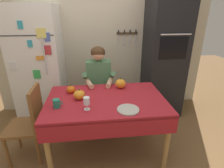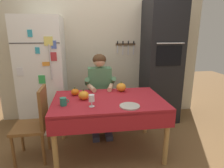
# 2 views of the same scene
# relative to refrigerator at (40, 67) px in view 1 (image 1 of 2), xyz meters

# --- Properties ---
(ground_plane) EXTENTS (10.00, 10.00, 0.00)m
(ground_plane) POSITION_rel_refrigerator_xyz_m (0.95, -0.96, -0.90)
(ground_plane) COLOR brown
(ground_plane) RESTS_ON ground
(back_wall_assembly) EXTENTS (3.70, 0.13, 2.60)m
(back_wall_assembly) POSITION_rel_refrigerator_xyz_m (1.00, 0.39, 0.40)
(back_wall_assembly) COLOR beige
(back_wall_assembly) RESTS_ON ground
(refrigerator) EXTENTS (0.68, 0.71, 1.80)m
(refrigerator) POSITION_rel_refrigerator_xyz_m (0.00, 0.00, 0.00)
(refrigerator) COLOR white
(refrigerator) RESTS_ON ground
(wall_oven) EXTENTS (0.60, 0.64, 2.10)m
(wall_oven) POSITION_rel_refrigerator_xyz_m (2.00, 0.04, 0.15)
(wall_oven) COLOR black
(wall_oven) RESTS_ON ground
(dining_table) EXTENTS (1.40, 0.90, 0.74)m
(dining_table) POSITION_rel_refrigerator_xyz_m (0.95, -0.88, -0.24)
(dining_table) COLOR tan
(dining_table) RESTS_ON ground
(chair_behind_person) EXTENTS (0.40, 0.40, 0.93)m
(chair_behind_person) POSITION_rel_refrigerator_xyz_m (0.89, -0.09, -0.39)
(chair_behind_person) COLOR brown
(chair_behind_person) RESTS_ON ground
(seated_person) EXTENTS (0.47, 0.55, 1.25)m
(seated_person) POSITION_rel_refrigerator_xyz_m (0.89, -0.28, -0.16)
(seated_person) COLOR #38384C
(seated_person) RESTS_ON ground
(chair_left_side) EXTENTS (0.40, 0.40, 0.93)m
(chair_left_side) POSITION_rel_refrigerator_xyz_m (0.05, -0.88, -0.39)
(chair_left_side) COLOR brown
(chair_left_side) RESTS_ON ground
(coffee_mug) EXTENTS (0.10, 0.08, 0.09)m
(coffee_mug) POSITION_rel_refrigerator_xyz_m (0.41, -1.01, -0.11)
(coffee_mug) COLOR #237F66
(coffee_mug) RESTS_ON dining_table
(wine_glass) EXTENTS (0.07, 0.07, 0.14)m
(wine_glass) POSITION_rel_refrigerator_xyz_m (0.73, -1.09, -0.06)
(wine_glass) COLOR white
(wine_glass) RESTS_ON dining_table
(pumpkin_large) EXTENTS (0.14, 0.14, 0.15)m
(pumpkin_large) POSITION_rel_refrigerator_xyz_m (1.17, -0.56, -0.10)
(pumpkin_large) COLOR orange
(pumpkin_large) RESTS_ON dining_table
(pumpkin_medium) EXTENTS (0.11, 0.11, 0.11)m
(pumpkin_medium) POSITION_rel_refrigerator_xyz_m (0.52, -0.64, -0.12)
(pumpkin_medium) COLOR orange
(pumpkin_medium) RESTS_ON dining_table
(pumpkin_small) EXTENTS (0.14, 0.14, 0.13)m
(pumpkin_small) POSITION_rel_refrigerator_xyz_m (0.64, -0.84, -0.10)
(pumpkin_small) COLOR orange
(pumpkin_small) RESTS_ON dining_table
(serving_tray) EXTENTS (0.23, 0.23, 0.02)m
(serving_tray) POSITION_rel_refrigerator_xyz_m (1.16, -1.16, -0.15)
(serving_tray) COLOR #B7B2A8
(serving_tray) RESTS_ON dining_table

